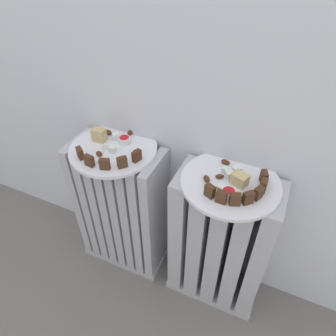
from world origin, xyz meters
TOP-DOWN VIEW (x-y plane):
  - ground_plane at (0.00, 0.00)m, footprint 6.00×6.00m
  - radiator_left at (-0.21, 0.28)m, footprint 0.35×0.17m
  - radiator_right at (0.21, 0.28)m, footprint 0.35×0.17m
  - plate_left at (-0.21, 0.28)m, footprint 0.30×0.30m
  - plate_right at (0.21, 0.28)m, footprint 0.30×0.30m
  - dark_cake_slice_left_0 at (-0.27, 0.19)m, footprint 0.03×0.03m
  - dark_cake_slice_left_1 at (-0.22, 0.17)m, footprint 0.03×0.02m
  - dark_cake_slice_left_2 at (-0.17, 0.17)m, footprint 0.04×0.03m
  - dark_cake_slice_left_3 at (-0.12, 0.20)m, footprint 0.03×0.03m
  - dark_cake_slice_left_4 at (-0.10, 0.25)m, footprint 0.02×0.03m
  - marble_cake_slice_left_0 at (-0.27, 0.30)m, footprint 0.05×0.04m
  - turkish_delight_left_0 at (-0.19, 0.26)m, footprint 0.02×0.02m
  - turkish_delight_left_1 at (-0.22, 0.33)m, footprint 0.03×0.03m
  - medjool_date_left_0 at (-0.19, 0.38)m, footprint 0.02×0.03m
  - medjool_date_left_1 at (-0.12, 0.28)m, footprint 0.02×0.03m
  - medjool_date_left_2 at (-0.26, 0.34)m, footprint 0.03×0.02m
  - medjool_date_left_3 at (-0.22, 0.22)m, footprint 0.03×0.03m
  - jam_bowl_left at (-0.18, 0.32)m, footprint 0.04×0.04m
  - dark_cake_slice_right_0 at (0.17, 0.19)m, footprint 0.03×0.03m
  - dark_cake_slice_right_1 at (0.20, 0.19)m, footprint 0.03×0.02m
  - dark_cake_slice_right_2 at (0.24, 0.19)m, footprint 0.03×0.03m
  - dark_cake_slice_right_3 at (0.27, 0.21)m, footprint 0.03×0.03m
  - dark_cake_slice_right_4 at (0.29, 0.24)m, footprint 0.03×0.03m
  - dark_cake_slice_right_5 at (0.30, 0.28)m, footprint 0.02×0.03m
  - dark_cake_slice_right_6 at (0.29, 0.31)m, footprint 0.03×0.03m
  - marble_cake_slice_right_0 at (0.23, 0.28)m, footprint 0.06×0.05m
  - turkish_delight_right_0 at (0.21, 0.32)m, footprint 0.03×0.03m
  - turkish_delight_right_1 at (0.18, 0.31)m, footprint 0.02×0.02m
  - turkish_delight_right_2 at (0.20, 0.29)m, footprint 0.03×0.03m
  - turkish_delight_right_3 at (0.19, 0.23)m, footprint 0.02×0.02m
  - medjool_date_right_0 at (0.14, 0.25)m, footprint 0.03×0.03m
  - medjool_date_right_1 at (0.17, 0.35)m, footprint 0.03×0.02m
  - medjool_date_right_2 at (0.17, 0.28)m, footprint 0.03×0.02m
  - jam_bowl_right at (0.22, 0.22)m, footprint 0.04×0.04m
  - fork at (-0.22, 0.24)m, footprint 0.04×0.10m

SIDE VIEW (x-z plane):
  - ground_plane at x=0.00m, z-range 0.00..0.00m
  - radiator_left at x=-0.21m, z-range 0.00..0.59m
  - radiator_right at x=0.21m, z-range 0.00..0.59m
  - plate_left at x=-0.21m, z-range 0.59..0.61m
  - plate_right at x=0.21m, z-range 0.59..0.61m
  - fork at x=-0.22m, z-range 0.61..0.61m
  - medjool_date_right_2 at x=0.17m, z-range 0.61..0.62m
  - medjool_date_right_1 at x=0.17m, z-range 0.61..0.62m
  - medjool_date_left_3 at x=-0.22m, z-range 0.61..0.62m
  - medjool_date_left_1 at x=-0.12m, z-range 0.61..0.62m
  - medjool_date_left_0 at x=-0.19m, z-range 0.61..0.62m
  - medjool_date_left_2 at x=-0.26m, z-range 0.61..0.62m
  - medjool_date_right_0 at x=0.14m, z-range 0.61..0.62m
  - turkish_delight_right_1 at x=0.18m, z-range 0.61..0.63m
  - turkish_delight_right_3 at x=0.19m, z-range 0.61..0.63m
  - turkish_delight_left_0 at x=-0.19m, z-range 0.61..0.63m
  - turkish_delight_right_0 at x=0.21m, z-range 0.61..0.63m
  - turkish_delight_left_1 at x=-0.22m, z-range 0.61..0.63m
  - turkish_delight_right_2 at x=0.20m, z-range 0.61..0.63m
  - jam_bowl_left at x=-0.18m, z-range 0.61..0.63m
  - jam_bowl_right at x=0.22m, z-range 0.61..0.63m
  - marble_cake_slice_right_0 at x=0.23m, z-range 0.61..0.64m
  - dark_cake_slice_left_0 at x=-0.27m, z-range 0.61..0.64m
  - dark_cake_slice_left_1 at x=-0.22m, z-range 0.61..0.64m
  - dark_cake_slice_left_2 at x=-0.17m, z-range 0.61..0.64m
  - dark_cake_slice_left_3 at x=-0.12m, z-range 0.61..0.64m
  - dark_cake_slice_left_4 at x=-0.10m, z-range 0.61..0.64m
  - dark_cake_slice_right_0 at x=0.17m, z-range 0.61..0.65m
  - dark_cake_slice_right_1 at x=0.20m, z-range 0.61..0.65m
  - dark_cake_slice_right_2 at x=0.24m, z-range 0.61..0.65m
  - dark_cake_slice_right_3 at x=0.27m, z-range 0.61..0.65m
  - dark_cake_slice_right_4 at x=0.29m, z-range 0.61..0.65m
  - dark_cake_slice_right_5 at x=0.30m, z-range 0.61..0.65m
  - dark_cake_slice_right_6 at x=0.29m, z-range 0.61..0.65m
  - marble_cake_slice_left_0 at x=-0.27m, z-range 0.61..0.65m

